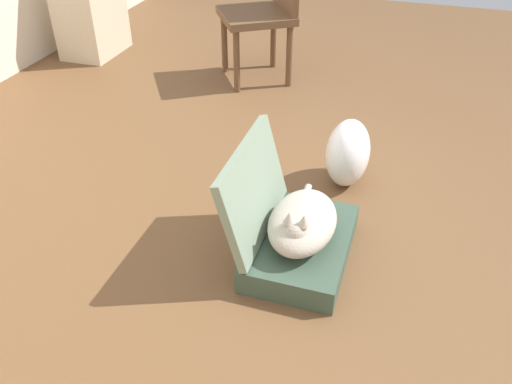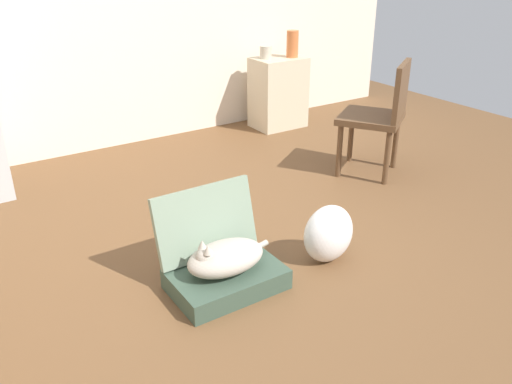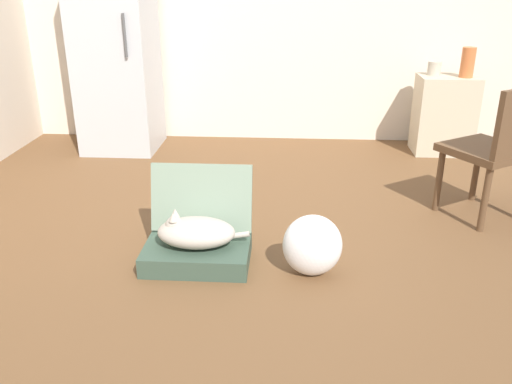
{
  "view_description": "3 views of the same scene",
  "coord_description": "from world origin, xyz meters",
  "px_view_note": "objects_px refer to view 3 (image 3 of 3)",
  "views": [
    {
      "loc": [
        -2.1,
        -0.7,
        1.59
      ],
      "look_at": [
        -0.48,
        -0.18,
        0.4
      ],
      "focal_mm": 37.56,
      "sensor_mm": 36.0,
      "label": 1
    },
    {
      "loc": [
        -1.56,
        -2.46,
        1.71
      ],
      "look_at": [
        -0.06,
        -0.19,
        0.45
      ],
      "focal_mm": 37.33,
      "sensor_mm": 36.0,
      "label": 2
    },
    {
      "loc": [
        0.15,
        -3.0,
        1.54
      ],
      "look_at": [
        -0.04,
        -0.0,
        0.31
      ],
      "focal_mm": 37.37,
      "sensor_mm": 36.0,
      "label": 3
    }
  ],
  "objects_px": {
    "plastic_bag_white": "(312,245)",
    "refrigerator": "(115,42)",
    "suitcase_base": "(197,254)",
    "vase_short": "(468,62)",
    "side_table": "(444,115)",
    "vase_tall": "(434,68)",
    "chair": "(497,147)",
    "cat": "(195,232)"
  },
  "relations": [
    {
      "from": "cat",
      "to": "refrigerator",
      "type": "bearing_deg",
      "value": 116.15
    },
    {
      "from": "cat",
      "to": "vase_tall",
      "type": "bearing_deg",
      "value": 51.28
    },
    {
      "from": "suitcase_base",
      "to": "vase_tall",
      "type": "relative_size",
      "value": 4.97
    },
    {
      "from": "cat",
      "to": "refrigerator",
      "type": "height_order",
      "value": "refrigerator"
    },
    {
      "from": "cat",
      "to": "vase_tall",
      "type": "height_order",
      "value": "vase_tall"
    },
    {
      "from": "vase_tall",
      "to": "chair",
      "type": "height_order",
      "value": "chair"
    },
    {
      "from": "vase_tall",
      "to": "chair",
      "type": "distance_m",
      "value": 1.53
    },
    {
      "from": "cat",
      "to": "plastic_bag_white",
      "type": "height_order",
      "value": "plastic_bag_white"
    },
    {
      "from": "plastic_bag_white",
      "to": "refrigerator",
      "type": "distance_m",
      "value": 2.92
    },
    {
      "from": "suitcase_base",
      "to": "refrigerator",
      "type": "distance_m",
      "value": 2.56
    },
    {
      "from": "side_table",
      "to": "vase_short",
      "type": "distance_m",
      "value": 0.5
    },
    {
      "from": "cat",
      "to": "vase_tall",
      "type": "relative_size",
      "value": 4.31
    },
    {
      "from": "plastic_bag_white",
      "to": "chair",
      "type": "distance_m",
      "value": 1.49
    },
    {
      "from": "side_table",
      "to": "chair",
      "type": "xyz_separation_m",
      "value": [
        -0.06,
        -1.47,
        0.16
      ]
    },
    {
      "from": "chair",
      "to": "vase_short",
      "type": "bearing_deg",
      "value": -130.96
    },
    {
      "from": "plastic_bag_white",
      "to": "refrigerator",
      "type": "xyz_separation_m",
      "value": [
        -1.71,
        2.22,
        0.8
      ]
    },
    {
      "from": "suitcase_base",
      "to": "chair",
      "type": "xyz_separation_m",
      "value": [
        1.85,
        0.73,
        0.45
      ]
    },
    {
      "from": "side_table",
      "to": "suitcase_base",
      "type": "bearing_deg",
      "value": -131.09
    },
    {
      "from": "vase_tall",
      "to": "cat",
      "type": "bearing_deg",
      "value": -128.72
    },
    {
      "from": "chair",
      "to": "cat",
      "type": "bearing_deg",
      "value": -11.95
    },
    {
      "from": "plastic_bag_white",
      "to": "vase_short",
      "type": "bearing_deg",
      "value": 57.99
    },
    {
      "from": "plastic_bag_white",
      "to": "vase_tall",
      "type": "bearing_deg",
      "value": 63.88
    },
    {
      "from": "refrigerator",
      "to": "side_table",
      "type": "distance_m",
      "value": 3.04
    },
    {
      "from": "suitcase_base",
      "to": "vase_tall",
      "type": "height_order",
      "value": "vase_tall"
    },
    {
      "from": "plastic_bag_white",
      "to": "vase_tall",
      "type": "height_order",
      "value": "vase_tall"
    },
    {
      "from": "vase_tall",
      "to": "vase_short",
      "type": "height_order",
      "value": "vase_short"
    },
    {
      "from": "cat",
      "to": "vase_short",
      "type": "distance_m",
      "value": 3.03
    },
    {
      "from": "chair",
      "to": "refrigerator",
      "type": "bearing_deg",
      "value": -59.28
    },
    {
      "from": "suitcase_base",
      "to": "chair",
      "type": "height_order",
      "value": "chair"
    },
    {
      "from": "suitcase_base",
      "to": "side_table",
      "type": "xyz_separation_m",
      "value": [
        1.91,
        2.19,
        0.29
      ]
    },
    {
      "from": "plastic_bag_white",
      "to": "chair",
      "type": "bearing_deg",
      "value": 33.94
    },
    {
      "from": "side_table",
      "to": "plastic_bag_white",
      "type": "bearing_deg",
      "value": -119.06
    },
    {
      "from": "side_table",
      "to": "chair",
      "type": "bearing_deg",
      "value": -92.44
    },
    {
      "from": "vase_tall",
      "to": "chair",
      "type": "xyz_separation_m",
      "value": [
        0.06,
        -1.51,
        -0.26
      ]
    },
    {
      "from": "chair",
      "to": "side_table",
      "type": "bearing_deg",
      "value": -125.77
    },
    {
      "from": "plastic_bag_white",
      "to": "vase_short",
      "type": "xyz_separation_m",
      "value": [
        1.39,
        2.23,
        0.65
      ]
    },
    {
      "from": "refrigerator",
      "to": "vase_short",
      "type": "distance_m",
      "value": 3.1
    },
    {
      "from": "vase_short",
      "to": "chair",
      "type": "relative_size",
      "value": 0.28
    },
    {
      "from": "suitcase_base",
      "to": "chair",
      "type": "bearing_deg",
      "value": 21.46
    },
    {
      "from": "plastic_bag_white",
      "to": "side_table",
      "type": "height_order",
      "value": "side_table"
    },
    {
      "from": "refrigerator",
      "to": "vase_tall",
      "type": "xyz_separation_m",
      "value": [
        2.84,
        0.09,
        -0.21
      ]
    },
    {
      "from": "suitcase_base",
      "to": "vase_short",
      "type": "relative_size",
      "value": 2.33
    }
  ]
}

